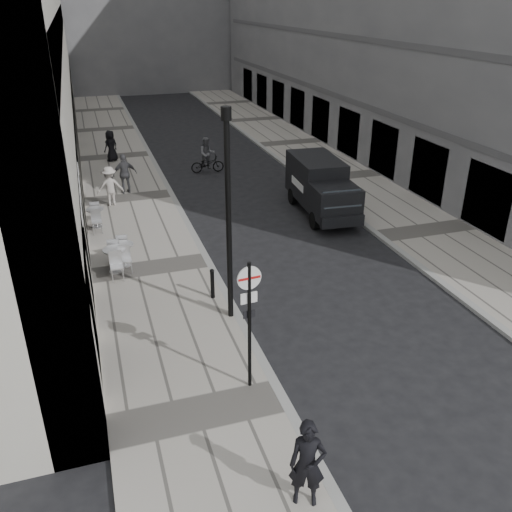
{
  "coord_description": "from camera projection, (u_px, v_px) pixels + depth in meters",
  "views": [
    {
      "loc": [
        -3.65,
        -6.76,
        8.62
      ],
      "look_at": [
        0.93,
        7.57,
        1.4
      ],
      "focal_mm": 38.0,
      "sensor_mm": 36.0,
      "label": 1
    }
  ],
  "objects": [
    {
      "name": "lamppost",
      "position": [
        228.0,
        208.0,
        14.53
      ],
      "size": [
        0.27,
        0.27,
        6.05
      ],
      "color": "black",
      "rests_on": "sidewalk"
    },
    {
      "name": "cafe_table_near",
      "position": [
        115.0,
        258.0,
        18.33
      ],
      "size": [
        0.77,
        1.74,
        0.99
      ],
      "color": "silver",
      "rests_on": "sidewalk"
    },
    {
      "name": "ground",
      "position": [
        329.0,
        487.0,
        10.54
      ],
      "size": [
        120.0,
        120.0,
        0.0
      ],
      "primitive_type": "plane",
      "color": "black",
      "rests_on": "ground"
    },
    {
      "name": "panel_van",
      "position": [
        320.0,
        184.0,
        23.35
      ],
      "size": [
        2.17,
        5.03,
        2.31
      ],
      "rotation": [
        0.0,
        0.0,
        -0.08
      ],
      "color": "black",
      "rests_on": "ground"
    },
    {
      "name": "walking_man",
      "position": [
        307.0,
        464.0,
        9.73
      ],
      "size": [
        0.79,
        0.66,
        1.83
      ],
      "primitive_type": "imported",
      "rotation": [
        0.0,
        0.0,
        -0.4
      ],
      "color": "black",
      "rests_on": "sidewalk"
    },
    {
      "name": "sidewalk",
      "position": [
        129.0,
        198.0,
        25.42
      ],
      "size": [
        4.0,
        60.0,
        0.12
      ],
      "primitive_type": "cube",
      "color": "#A19A91",
      "rests_on": "ground"
    },
    {
      "name": "cyclist",
      "position": [
        207.0,
        159.0,
        29.08
      ],
      "size": [
        1.8,
        0.74,
        1.9
      ],
      "rotation": [
        0.0,
        0.0,
        -0.07
      ],
      "color": "black",
      "rests_on": "ground"
    },
    {
      "name": "bollard_far",
      "position": [
        212.0,
        284.0,
        16.75
      ],
      "size": [
        0.12,
        0.12,
        0.92
      ],
      "primitive_type": "cylinder",
      "color": "black",
      "rests_on": "sidewalk"
    },
    {
      "name": "cafe_table_far",
      "position": [
        96.0,
        216.0,
        21.92
      ],
      "size": [
        0.72,
        1.61,
        0.92
      ],
      "color": "silver",
      "rests_on": "sidewalk"
    },
    {
      "name": "far_sidewalk",
      "position": [
        342.0,
        177.0,
        28.44
      ],
      "size": [
        4.0,
        60.0,
        0.12
      ],
      "primitive_type": "cube",
      "color": "#A19A91",
      "rests_on": "ground"
    },
    {
      "name": "bollard_near",
      "position": [
        231.0,
        302.0,
        15.91
      ],
      "size": [
        0.11,
        0.11,
        0.81
      ],
      "primitive_type": "cylinder",
      "color": "black",
      "rests_on": "sidewalk"
    },
    {
      "name": "pedestrian_a",
      "position": [
        125.0,
        174.0,
        25.57
      ],
      "size": [
        1.15,
        0.59,
        1.89
      ],
      "primitive_type": "imported",
      "rotation": [
        0.0,
        0.0,
        3.26
      ],
      "color": "#4D4D51",
      "rests_on": "sidewalk"
    },
    {
      "name": "pedestrian_c",
      "position": [
        111.0,
        146.0,
        30.65
      ],
      "size": [
        1.01,
        0.94,
        1.74
      ],
      "primitive_type": "imported",
      "rotation": [
        0.0,
        0.0,
        3.75
      ],
      "color": "black",
      "rests_on": "sidewalk"
    },
    {
      "name": "pedestrian_b",
      "position": [
        110.0,
        186.0,
        24.07
      ],
      "size": [
        1.16,
        0.69,
        1.77
      ],
      "primitive_type": "imported",
      "rotation": [
        0.0,
        0.0,
        3.17
      ],
      "color": "#B8B0A9",
      "rests_on": "sidewalk"
    },
    {
      "name": "cafe_table_mid",
      "position": [
        124.0,
        253.0,
        18.79
      ],
      "size": [
        0.73,
        1.65,
        0.94
      ],
      "color": "silver",
      "rests_on": "sidewalk"
    },
    {
      "name": "sign_post",
      "position": [
        249.0,
        310.0,
        12.21
      ],
      "size": [
        0.57,
        0.11,
        3.31
      ],
      "rotation": [
        0.0,
        0.0,
        0.09
      ],
      "color": "black",
      "rests_on": "sidewalk"
    }
  ]
}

